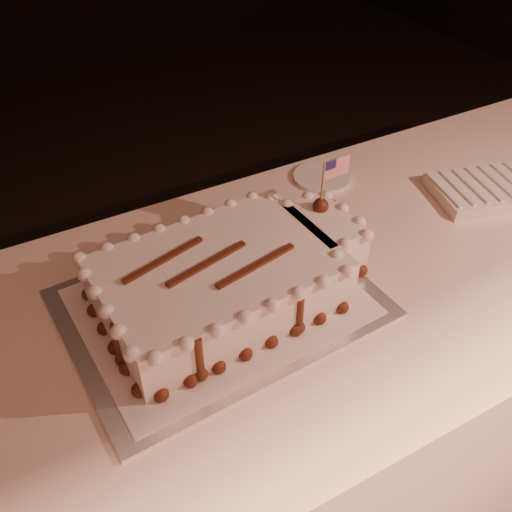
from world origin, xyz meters
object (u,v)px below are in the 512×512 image
banquet_table (266,408)px  cake_board (220,303)px  napkin_stack (482,190)px  side_plate (322,177)px  sheet_cake (232,276)px

banquet_table → cake_board: size_ratio=4.20×
banquet_table → napkin_stack: bearing=4.6°
side_plate → napkin_stack: bearing=-40.1°
cake_board → napkin_stack: napkin_stack is taller
banquet_table → sheet_cake: bearing=158.8°
cake_board → sheet_cake: sheet_cake is taller
banquet_table → side_plate: size_ratio=16.53×
cake_board → sheet_cake: size_ratio=1.05×
banquet_table → napkin_stack: napkin_stack is taller
napkin_stack → cake_board: bearing=-177.8°
sheet_cake → side_plate: (0.39, 0.27, -0.06)m
sheet_cake → napkin_stack: size_ratio=2.03×
banquet_table → napkin_stack: (0.62, 0.05, 0.39)m
banquet_table → side_plate: 0.59m
banquet_table → side_plate: bearing=42.3°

